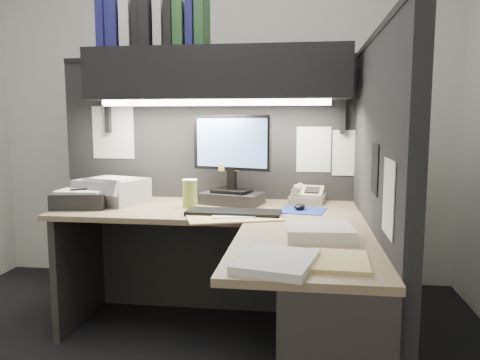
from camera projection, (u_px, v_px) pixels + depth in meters
The scene contains 20 objects.
wall_back at pixel (219, 104), 3.55m from camera, with size 3.50×0.04×2.70m, color silver.
partition_back at pixel (209, 187), 3.05m from camera, with size 1.90×0.06×1.60m, color black.
partition_right at pixel (376, 213), 2.19m from camera, with size 0.06×1.50×1.60m, color black.
desk at pixel (254, 294), 2.13m from camera, with size 1.70×1.53×0.73m.
overhead_shelf at pixel (218, 74), 2.77m from camera, with size 1.55×0.34×0.30m, color black.
task_light_tube at pixel (213, 102), 2.66m from camera, with size 0.04×0.04×1.32m, color white.
monitor at pixel (232, 169), 2.78m from camera, with size 0.48×0.31×0.53m.
keyboard at pixel (234, 213), 2.48m from camera, with size 0.50×0.17×0.02m, color black.
mousepad at pixel (303, 211), 2.59m from camera, with size 0.24×0.22×0.00m, color #1C309C.
mouse at pixel (300, 207), 2.60m from camera, with size 0.06×0.09×0.03m, color black.
telephone at pixel (307, 197), 2.83m from camera, with size 0.20×0.21×0.08m, color #B4AC8A.
coffee_cup at pixel (190, 194), 2.69m from camera, with size 0.08×0.08×0.15m, color #B3C34E.
printer at pixel (112, 191), 2.85m from camera, with size 0.36×0.31×0.15m, color gray.
notebook_stack at pixel (82, 199), 2.70m from camera, with size 0.30×0.25×0.09m, color black.
open_folder at pixel (233, 216), 2.43m from camera, with size 0.48×0.31×0.01m, color #D7C279.
paper_stack_a at pixel (319, 232), 1.99m from camera, with size 0.28×0.24×0.05m, color white.
paper_stack_b at pixel (277, 262), 1.61m from camera, with size 0.25×0.31×0.03m, color white.
manila_stack at pixel (338, 261), 1.64m from camera, with size 0.21×0.26×0.02m, color #D7C279.
binder_row at pixel (153, 25), 2.79m from camera, with size 0.63×0.25×0.30m.
pinned_papers at pixel (264, 152), 2.60m from camera, with size 1.76×1.31×0.51m.
Camera 1 is at (0.63, -2.04, 1.23)m, focal length 35.00 mm.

